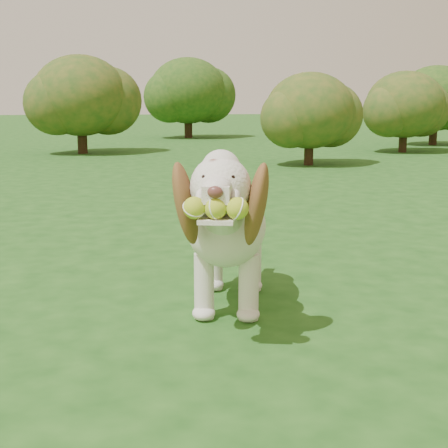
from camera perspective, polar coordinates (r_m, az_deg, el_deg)
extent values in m
plane|color=#194714|center=(3.25, 3.15, -8.05)|extent=(80.00, 80.00, 0.00)
ellipsoid|color=silver|center=(3.29, 0.57, -0.18)|extent=(0.53, 0.80, 0.39)
ellipsoid|color=silver|center=(3.01, 0.18, -0.41)|extent=(0.45, 0.45, 0.38)
ellipsoid|color=silver|center=(3.54, 0.88, 0.47)|extent=(0.41, 0.41, 0.34)
cylinder|color=silver|center=(2.85, -0.06, 0.96)|extent=(0.26, 0.33, 0.30)
sphere|color=silver|center=(2.69, -0.32, 3.43)|extent=(0.32, 0.32, 0.27)
sphere|color=silver|center=(2.70, -0.28, 5.01)|extent=(0.21, 0.21, 0.17)
cube|color=silver|center=(2.54, -0.63, 2.83)|extent=(0.14, 0.18, 0.07)
ellipsoid|color=#592D28|center=(2.46, -0.81, 2.93)|extent=(0.07, 0.05, 0.05)
cube|color=silver|center=(2.54, -0.66, 0.43)|extent=(0.18, 0.19, 0.02)
ellipsoid|color=brown|center=(2.73, -3.55, 1.88)|extent=(0.19, 0.25, 0.41)
ellipsoid|color=brown|center=(2.70, 2.99, 1.78)|extent=(0.18, 0.28, 0.41)
cylinder|color=silver|center=(3.69, 1.05, 1.61)|extent=(0.11, 0.20, 0.15)
cylinder|color=silver|center=(3.12, -1.83, -5.68)|extent=(0.12, 0.12, 0.33)
cylinder|color=silver|center=(3.10, 2.26, -5.78)|extent=(0.12, 0.12, 0.33)
cylinder|color=silver|center=(3.59, -0.92, -3.40)|extent=(0.12, 0.12, 0.33)
cylinder|color=silver|center=(3.57, 2.63, -3.47)|extent=(0.12, 0.12, 0.33)
sphere|color=gold|center=(2.50, -2.73, 1.49)|extent=(0.11, 0.11, 0.09)
sphere|color=gold|center=(2.49, -0.76, 1.46)|extent=(0.11, 0.11, 0.09)
sphere|color=gold|center=(2.48, 1.23, 1.43)|extent=(0.11, 0.11, 0.09)
cylinder|color=#382314|center=(10.40, 7.76, 6.69)|extent=(0.15, 0.15, 0.48)
ellipsoid|color=#1E4816|center=(10.37, 7.86, 10.24)|extent=(1.45, 1.45, 1.23)
cylinder|color=#382314|center=(17.48, -3.28, 9.01)|extent=(0.22, 0.22, 0.70)
ellipsoid|color=#1E4816|center=(17.47, -3.32, 12.08)|extent=(2.10, 2.10, 1.79)
cylinder|color=#382314|center=(13.29, 16.05, 7.45)|extent=(0.16, 0.16, 0.52)
ellipsoid|color=#1E4816|center=(13.27, 16.21, 10.45)|extent=(1.57, 1.57, 1.33)
cylinder|color=#382314|center=(12.81, -12.83, 7.69)|extent=(0.19, 0.19, 0.62)
ellipsoid|color=#1E4816|center=(12.78, -13.00, 11.37)|extent=(1.85, 1.85, 1.58)
cylinder|color=#382314|center=(15.59, 18.59, 7.95)|extent=(0.18, 0.18, 0.59)
ellipsoid|color=#1E4816|center=(15.57, 18.77, 10.83)|extent=(1.77, 1.77, 1.50)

